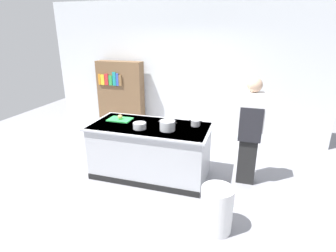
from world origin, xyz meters
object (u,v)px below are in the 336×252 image
(onion, at_px, (120,117))
(trash_bin, at_px, (217,209))
(bookshelf, at_px, (121,97))
(mixing_bowl, at_px, (140,126))
(stock_pot, at_px, (167,125))
(sauce_pan, at_px, (196,123))
(person_chef, at_px, (250,129))

(onion, relative_size, trash_bin, 0.14)
(bookshelf, bearing_deg, mixing_bowl, -56.35)
(onion, xyz_separation_m, bookshelf, (-0.84, 1.69, -0.11))
(mixing_bowl, relative_size, bookshelf, 0.12)
(stock_pot, height_order, bookshelf, bookshelf)
(mixing_bowl, height_order, trash_bin, mixing_bowl)
(onion, bearing_deg, sauce_pan, 4.46)
(trash_bin, distance_m, bookshelf, 3.94)
(stock_pot, xyz_separation_m, bookshelf, (-1.76, 1.92, -0.12))
(sauce_pan, distance_m, trash_bin, 1.51)
(person_chef, bearing_deg, mixing_bowl, 120.27)
(person_chef, bearing_deg, stock_pot, 122.32)
(mixing_bowl, bearing_deg, sauce_pan, 25.70)
(mixing_bowl, height_order, person_chef, person_chef)
(sauce_pan, relative_size, mixing_bowl, 1.03)
(mixing_bowl, height_order, bookshelf, bookshelf)
(sauce_pan, height_order, mixing_bowl, mixing_bowl)
(onion, height_order, mixing_bowl, onion)
(mixing_bowl, xyz_separation_m, bookshelf, (-1.32, 1.98, -0.10))
(trash_bin, relative_size, person_chef, 0.35)
(stock_pot, distance_m, person_chef, 1.28)
(trash_bin, height_order, person_chef, person_chef)
(mixing_bowl, xyz_separation_m, person_chef, (1.67, 0.44, -0.04))
(onion, distance_m, stock_pot, 0.95)
(stock_pot, xyz_separation_m, trash_bin, (0.92, -0.93, -0.68))
(sauce_pan, relative_size, bookshelf, 0.13)
(onion, distance_m, sauce_pan, 1.30)
(person_chef, bearing_deg, trash_bin, -177.88)
(sauce_pan, bearing_deg, bookshelf, 143.30)
(stock_pot, bearing_deg, trash_bin, -45.21)
(stock_pot, relative_size, sauce_pan, 1.45)
(stock_pot, distance_m, trash_bin, 1.47)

